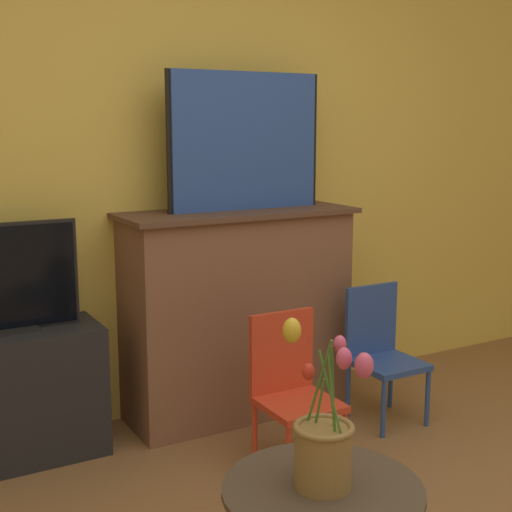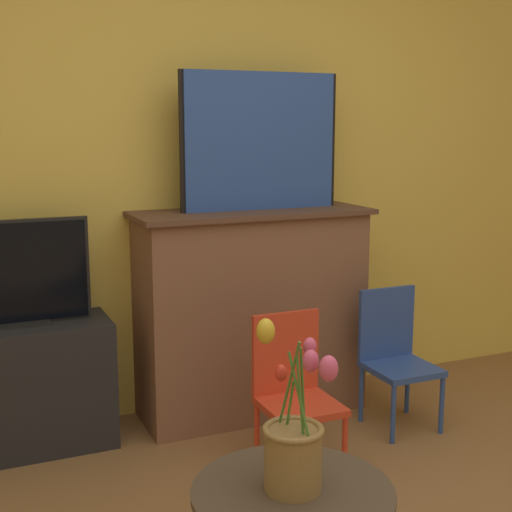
% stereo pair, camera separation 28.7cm
% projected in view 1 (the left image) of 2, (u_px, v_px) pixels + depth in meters
% --- Properties ---
extents(wall_back, '(8.00, 0.06, 2.70)m').
position_uv_depth(wall_back, '(184.00, 150.00, 3.60)').
color(wall_back, '#EAC651').
rests_on(wall_back, ground).
extents(fireplace_mantel, '(1.19, 0.45, 1.06)m').
position_uv_depth(fireplace_mantel, '(237.00, 310.00, 3.63)').
color(fireplace_mantel, brown).
rests_on(fireplace_mantel, ground).
extents(painting, '(0.83, 0.03, 0.67)m').
position_uv_depth(painting, '(246.00, 142.00, 3.51)').
color(painting, black).
rests_on(painting, fireplace_mantel).
extents(tv_stand, '(0.77, 0.36, 0.59)m').
position_uv_depth(tv_stand, '(14.00, 396.00, 3.14)').
color(tv_stand, '#232326').
rests_on(tv_stand, ground).
extents(tv_monitor, '(0.62, 0.12, 0.48)m').
position_uv_depth(tv_monitor, '(6.00, 280.00, 3.05)').
color(tv_monitor, black).
rests_on(tv_monitor, tv_stand).
extents(chair_red, '(0.31, 0.31, 0.68)m').
position_uv_depth(chair_red, '(292.00, 385.00, 3.07)').
color(chair_red, red).
rests_on(chair_red, ground).
extents(chair_blue, '(0.31, 0.31, 0.68)m').
position_uv_depth(chair_blue, '(381.00, 348.00, 3.58)').
color(chair_blue, '#2D4C99').
rests_on(chair_blue, ground).
extents(vase_tulips, '(0.18, 0.32, 0.49)m').
position_uv_depth(vase_tulips, '(324.00, 442.00, 2.09)').
color(vase_tulips, olive).
rests_on(vase_tulips, side_table).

